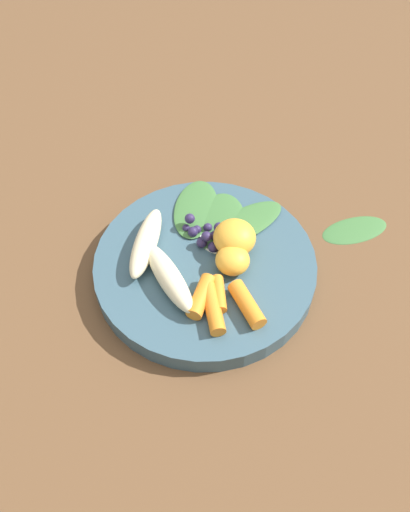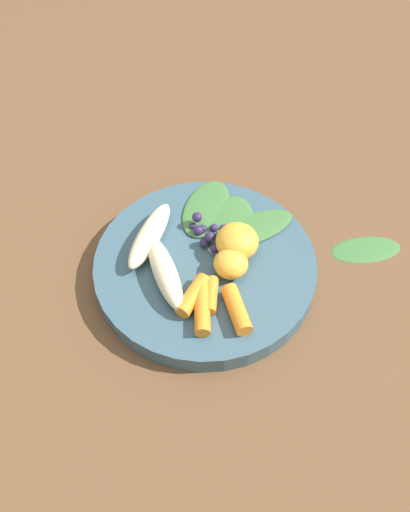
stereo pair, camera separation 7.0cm
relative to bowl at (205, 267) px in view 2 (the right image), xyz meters
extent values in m
plane|color=brown|center=(0.00, 0.00, -0.01)|extent=(2.40, 2.40, 0.00)
cylinder|color=#385666|center=(0.00, 0.00, 0.00)|extent=(0.28, 0.28, 0.03)
ellipsoid|color=beige|center=(0.04, -0.04, 0.03)|extent=(0.11, 0.08, 0.03)
ellipsoid|color=beige|center=(-0.01, -0.08, 0.03)|extent=(0.12, 0.04, 0.03)
ellipsoid|color=#F4A833|center=(-0.02, 0.04, 0.03)|extent=(0.05, 0.05, 0.04)
ellipsoid|color=#F4A833|center=(0.01, 0.03, 0.03)|extent=(0.04, 0.04, 0.03)
cylinder|color=orange|center=(0.06, 0.00, 0.02)|extent=(0.06, 0.03, 0.02)
cylinder|color=orange|center=(0.08, 0.01, 0.02)|extent=(0.07, 0.03, 0.02)
cylinder|color=orange|center=(0.05, 0.02, 0.02)|extent=(0.05, 0.02, 0.02)
cylinder|color=orange|center=(0.07, 0.05, 0.02)|extent=(0.06, 0.05, 0.02)
sphere|color=#2D234C|center=(-0.05, -0.01, 0.02)|extent=(0.01, 0.01, 0.01)
sphere|color=#2D234C|center=(-0.05, -0.03, 0.02)|extent=(0.01, 0.01, 0.01)
sphere|color=#2D234C|center=(-0.04, -0.02, 0.02)|extent=(0.01, 0.01, 0.01)
sphere|color=#2D234C|center=(-0.05, 0.00, 0.02)|extent=(0.01, 0.01, 0.01)
sphere|color=#2D234C|center=(-0.04, 0.01, 0.03)|extent=(0.01, 0.01, 0.01)
sphere|color=#2D234C|center=(-0.02, -0.01, 0.02)|extent=(0.01, 0.01, 0.01)
sphere|color=#2D234C|center=(-0.02, 0.01, 0.02)|extent=(0.01, 0.01, 0.01)
sphere|color=#2D234C|center=(-0.03, 0.00, 0.03)|extent=(0.01, 0.01, 0.01)
sphere|color=#2D234C|center=(-0.05, -0.02, 0.03)|extent=(0.01, 0.01, 0.01)
sphere|color=#2D234C|center=(-0.04, 0.01, 0.02)|extent=(0.01, 0.01, 0.01)
cylinder|color=white|center=(-0.04, 0.02, 0.01)|extent=(0.05, 0.05, 0.00)
ellipsoid|color=#3D7038|center=(-0.06, 0.04, 0.02)|extent=(0.12, 0.13, 0.01)
ellipsoid|color=#3D7038|center=(-0.07, 0.02, 0.02)|extent=(0.10, 0.06, 0.01)
ellipsoid|color=#3D7038|center=(-0.09, -0.02, 0.02)|extent=(0.11, 0.07, 0.01)
ellipsoid|color=#3D7038|center=(-0.09, 0.20, -0.01)|extent=(0.08, 0.10, 0.01)
camera|label=1|loc=(0.43, 0.03, 0.58)|focal=39.61mm
camera|label=2|loc=(0.42, 0.10, 0.58)|focal=39.61mm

